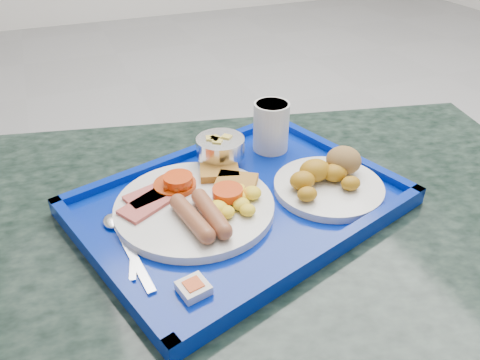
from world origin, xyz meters
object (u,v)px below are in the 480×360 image
Objects in this scene: table at (256,294)px; main_plate at (199,203)px; tray at (240,204)px; juice_cup at (271,125)px; bread_plate at (329,179)px; fruit_bowl at (220,148)px.

main_plate reaches higher than table.
main_plate reaches higher than tray.
table is at bearing -121.19° from juice_cup.
bread_plate is 2.13× the size of fruit_bowl.
bread_plate reaches higher than table.
fruit_bowl is 0.91× the size of juice_cup.
main_plate is (-0.07, 0.00, 0.02)m from tray.
tray is at bearing 171.30° from bread_plate.
fruit_bowl is at bearing -166.84° from juice_cup.
tray is 2.31× the size of main_plate.
fruit_bowl is at bearing 137.00° from bread_plate.
table is at bearing -60.28° from tray.
main_plate is (-0.09, 0.03, 0.21)m from table.
fruit_bowl is (0.08, 0.11, 0.03)m from main_plate.
main_plate is 2.67× the size of juice_cup.
juice_cup reaches higher than tray.
juice_cup is (0.10, 0.17, 0.24)m from table.
bread_plate is (0.15, -0.02, 0.03)m from tray.
table is 4.92× the size of main_plate.
tray is 0.12m from fruit_bowl.
table is at bearing -176.55° from bread_plate.
main_plate is 0.23m from bread_plate.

